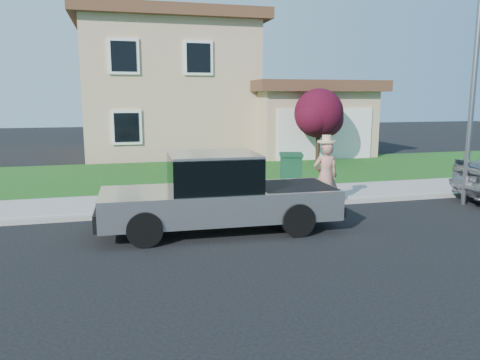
# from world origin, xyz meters

# --- Properties ---
(ground) EXTENTS (80.00, 80.00, 0.00)m
(ground) POSITION_xyz_m (0.00, 0.00, 0.00)
(ground) COLOR black
(ground) RESTS_ON ground
(curb) EXTENTS (40.00, 0.20, 0.12)m
(curb) POSITION_xyz_m (1.00, 2.90, 0.06)
(curb) COLOR gray
(curb) RESTS_ON ground
(sidewalk) EXTENTS (40.00, 2.00, 0.15)m
(sidewalk) POSITION_xyz_m (1.00, 4.00, 0.07)
(sidewalk) COLOR gray
(sidewalk) RESTS_ON ground
(lawn) EXTENTS (40.00, 7.00, 0.10)m
(lawn) POSITION_xyz_m (1.00, 8.50, 0.05)
(lawn) COLOR #194E16
(lawn) RESTS_ON ground
(house) EXTENTS (14.00, 11.30, 6.85)m
(house) POSITION_xyz_m (1.31, 16.38, 3.17)
(house) COLOR tan
(house) RESTS_ON ground
(pickup_truck) EXTENTS (5.28, 2.09, 1.72)m
(pickup_truck) POSITION_xyz_m (-0.52, 1.24, 0.80)
(pickup_truck) COLOR black
(pickup_truck) RESTS_ON ground
(woman) EXTENTS (0.71, 0.53, 1.95)m
(woman) POSITION_xyz_m (2.56, 2.42, 0.92)
(woman) COLOR tan
(woman) RESTS_ON ground
(ornamental_tree) EXTENTS (2.31, 2.08, 3.16)m
(ornamental_tree) POSITION_xyz_m (5.73, 9.94, 2.12)
(ornamental_tree) COLOR black
(ornamental_tree) RESTS_ON lawn
(trash_bin) EXTENTS (0.86, 0.93, 1.10)m
(trash_bin) POSITION_xyz_m (2.39, 4.48, 0.71)
(trash_bin) COLOR #103D22
(trash_bin) RESTS_ON sidewalk
(street_lamp) EXTENTS (0.32, 0.75, 5.77)m
(street_lamp) POSITION_xyz_m (6.51, 1.94, 3.29)
(street_lamp) COLOR slate
(street_lamp) RESTS_ON ground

